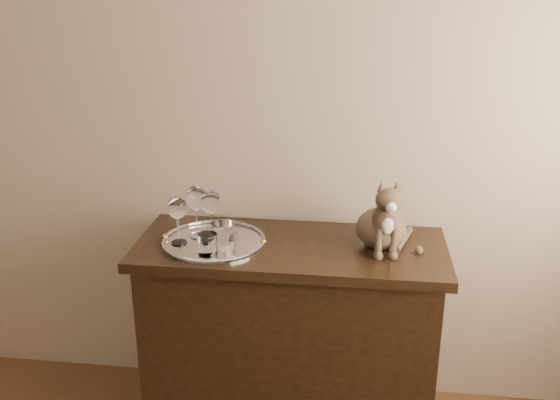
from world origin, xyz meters
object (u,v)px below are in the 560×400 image
(tumbler_a, at_px, (223,235))
(tumbler_b, at_px, (208,244))
(cat, at_px, (382,210))
(tray, at_px, (214,242))
(sideboard, at_px, (290,339))
(wine_glass_c, at_px, (178,220))
(wine_glass_d, at_px, (211,215))
(wine_glass_a, at_px, (197,211))

(tumbler_a, height_order, tumbler_b, tumbler_a)
(tumbler_b, relative_size, cat, 0.28)
(tray, relative_size, tumbler_a, 4.06)
(sideboard, distance_m, wine_glass_c, 0.68)
(wine_glass_d, bearing_deg, wine_glass_a, 160.81)
(wine_glass_d, height_order, tumbler_b, wine_glass_d)
(wine_glass_a, distance_m, wine_glass_d, 0.07)
(tray, xyz_separation_m, wine_glass_c, (-0.13, -0.03, 0.10))
(tray, distance_m, wine_glass_c, 0.17)
(wine_glass_c, bearing_deg, wine_glass_d, 25.89)
(sideboard, distance_m, tumbler_b, 0.57)
(tumbler_b, bearing_deg, tray, 92.30)
(wine_glass_a, distance_m, tumbler_b, 0.20)
(wine_glass_c, distance_m, cat, 0.77)
(wine_glass_d, bearing_deg, cat, 2.57)
(sideboard, bearing_deg, cat, 4.37)
(wine_glass_a, xyz_separation_m, wine_glass_c, (-0.05, -0.08, -0.01))
(wine_glass_c, bearing_deg, sideboard, 8.00)
(wine_glass_c, bearing_deg, wine_glass_a, 55.04)
(wine_glass_a, bearing_deg, tray, -32.24)
(wine_glass_a, bearing_deg, wine_glass_d, -19.19)
(cat, bearing_deg, sideboard, 175.87)
(wine_glass_d, relative_size, tumbler_b, 2.44)
(tray, xyz_separation_m, wine_glass_d, (-0.01, 0.03, 0.10))
(wine_glass_d, distance_m, cat, 0.65)
(sideboard, xyz_separation_m, tray, (-0.29, -0.03, 0.43))
(sideboard, xyz_separation_m, cat, (0.34, 0.03, 0.57))
(tray, relative_size, tumbler_b, 4.88)
(tray, height_order, wine_glass_c, wine_glass_c)
(sideboard, xyz_separation_m, tumbler_a, (-0.25, -0.08, 0.48))
(wine_glass_a, relative_size, wine_glass_d, 1.05)
(tray, height_order, wine_glass_a, wine_glass_a)
(wine_glass_c, height_order, wine_glass_d, wine_glass_d)
(tumbler_a, xyz_separation_m, tumbler_b, (-0.04, -0.07, -0.01))
(tumbler_b, distance_m, cat, 0.66)
(tray, relative_size, wine_glass_c, 2.08)
(wine_glass_d, height_order, cat, cat)
(tumbler_a, bearing_deg, wine_glass_c, 174.45)
(sideboard, bearing_deg, tumbler_a, -162.75)
(cat, bearing_deg, wine_glass_d, 174.06)
(tray, distance_m, tumbler_a, 0.09)
(sideboard, xyz_separation_m, wine_glass_a, (-0.37, 0.02, 0.54))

